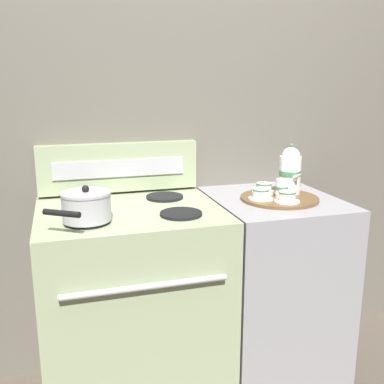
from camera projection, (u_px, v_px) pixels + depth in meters
The scene contains 11 objects.
wall_back at pixel (174, 154), 2.27m from camera, with size 6.00×0.05×2.20m.
stove at pixel (133, 308), 2.02m from camera, with size 0.78×0.67×0.94m.
control_panel at pixel (119, 167), 2.16m from camera, with size 0.76×0.05×0.23m.
side_counter at pixel (271, 289), 2.21m from camera, with size 0.56×0.64×0.92m.
saucepan at pixel (86, 206), 1.70m from camera, with size 0.25×0.28×0.14m.
serving_tray at pixel (279, 198), 2.06m from camera, with size 0.36×0.36×0.01m.
teapot at pixel (290, 170), 2.11m from camera, with size 0.10×0.17×0.24m.
teacup_left at pixel (261, 194), 2.02m from camera, with size 0.11×0.11×0.05m.
teacup_right at pixel (287, 197), 1.97m from camera, with size 0.11×0.11×0.05m.
teacup_front at pixel (264, 188), 2.13m from camera, with size 0.11×0.11×0.05m.
creamer_jug at pixel (282, 188), 2.05m from camera, with size 0.06×0.06×0.08m.
Camera 1 is at (-0.56, -1.84, 1.45)m, focal length 42.00 mm.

